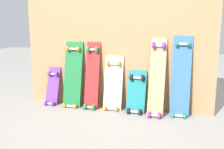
{
  "coord_description": "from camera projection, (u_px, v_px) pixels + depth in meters",
  "views": [
    {
      "loc": [
        0.92,
        -3.03,
        1.06
      ],
      "look_at": [
        0.0,
        -0.07,
        0.43
      ],
      "focal_mm": 43.51,
      "sensor_mm": 36.0,
      "label": 1
    }
  ],
  "objects": [
    {
      "name": "ground_plane",
      "position": [
        114.0,
        108.0,
        3.31
      ],
      "size": [
        12.0,
        12.0,
        0.0
      ],
      "primitive_type": "plane",
      "color": "#9E9991"
    },
    {
      "name": "plywood_wall_panel",
      "position": [
        116.0,
        30.0,
        3.19
      ],
      "size": [
        2.31,
        0.04,
        1.89
      ],
      "primitive_type": "cube",
      "color": "tan",
      "rests_on": "ground"
    },
    {
      "name": "skateboard_purple",
      "position": [
        52.0,
        89.0,
        3.45
      ],
      "size": [
        0.16,
        0.22,
        0.54
      ],
      "color": "#6B338C",
      "rests_on": "ground"
    },
    {
      "name": "skateboard_green",
      "position": [
        73.0,
        77.0,
        3.34
      ],
      "size": [
        0.23,
        0.23,
        0.87
      ],
      "color": "#1E7238",
      "rests_on": "ground"
    },
    {
      "name": "skateboard_red",
      "position": [
        92.0,
        78.0,
        3.27
      ],
      "size": [
        0.17,
        0.23,
        0.86
      ],
      "color": "#B22626",
      "rests_on": "ground"
    },
    {
      "name": "skateboard_white",
      "position": [
        113.0,
        86.0,
        3.23
      ],
      "size": [
        0.22,
        0.19,
        0.71
      ],
      "color": "silver",
      "rests_on": "ground"
    },
    {
      "name": "skateboard_teal",
      "position": [
        136.0,
        95.0,
        3.14
      ],
      "size": [
        0.22,
        0.22,
        0.55
      ],
      "color": "#197A7F",
      "rests_on": "ground"
    },
    {
      "name": "skateboard_natural",
      "position": [
        157.0,
        80.0,
        3.01
      ],
      "size": [
        0.18,
        0.28,
        0.93
      ],
      "color": "tan",
      "rests_on": "ground"
    },
    {
      "name": "skateboard_blue",
      "position": [
        181.0,
        80.0,
        2.98
      ],
      "size": [
        0.21,
        0.19,
        0.96
      ],
      "color": "#386BAD",
      "rests_on": "ground"
    }
  ]
}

